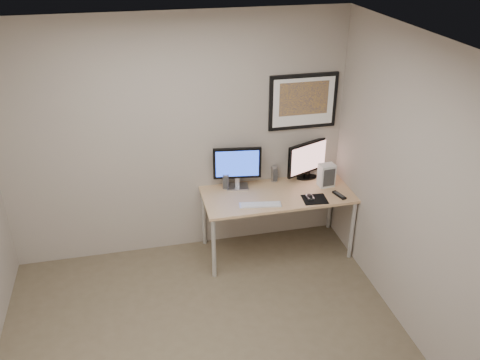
# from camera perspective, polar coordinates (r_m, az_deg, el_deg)

# --- Properties ---
(floor) EXTENTS (3.60, 3.60, 0.00)m
(floor) POSITION_cam_1_polar(r_m,az_deg,el_deg) (4.66, -3.51, -18.83)
(floor) COLOR brown
(floor) RESTS_ON ground
(room) EXTENTS (3.60, 3.60, 3.60)m
(room) POSITION_cam_1_polar(r_m,az_deg,el_deg) (4.05, -5.25, 2.21)
(room) COLOR white
(room) RESTS_ON ground
(desk) EXTENTS (1.60, 0.70, 0.73)m
(desk) POSITION_cam_1_polar(r_m,az_deg,el_deg) (5.48, 4.22, -2.12)
(desk) COLOR #AE7B54
(desk) RESTS_ON floor
(framed_art) EXTENTS (0.75, 0.04, 0.60)m
(framed_art) POSITION_cam_1_polar(r_m,az_deg,el_deg) (5.48, 7.11, 8.74)
(framed_art) COLOR black
(framed_art) RESTS_ON room
(monitor_large) EXTENTS (0.52, 0.20, 0.47)m
(monitor_large) POSITION_cam_1_polar(r_m,az_deg,el_deg) (5.43, -0.32, 1.58)
(monitor_large) COLOR #A5A5A9
(monitor_large) RESTS_ON desk
(monitor_tv) EXTENTS (0.53, 0.25, 0.44)m
(monitor_tv) POSITION_cam_1_polar(r_m,az_deg,el_deg) (5.70, 7.65, 2.34)
(monitor_tv) COLOR black
(monitor_tv) RESTS_ON desk
(speaker_left) EXTENTS (0.09, 0.09, 0.18)m
(speaker_left) POSITION_cam_1_polar(r_m,az_deg,el_deg) (5.49, -1.60, -0.14)
(speaker_left) COLOR #A5A5A9
(speaker_left) RESTS_ON desk
(speaker_right) EXTENTS (0.07, 0.07, 0.18)m
(speaker_right) POSITION_cam_1_polar(r_m,az_deg,el_deg) (5.66, 3.87, 0.71)
(speaker_right) COLOR #A5A5A9
(speaker_right) RESTS_ON desk
(keyboard) EXTENTS (0.44, 0.18, 0.02)m
(keyboard) POSITION_cam_1_polar(r_m,az_deg,el_deg) (5.21, 2.30, -2.78)
(keyboard) COLOR silver
(keyboard) RESTS_ON desk
(mousepad) EXTENTS (0.27, 0.24, 0.00)m
(mousepad) POSITION_cam_1_polar(r_m,az_deg,el_deg) (5.37, 8.38, -2.16)
(mousepad) COLOR black
(mousepad) RESTS_ON desk
(mouse) EXTENTS (0.06, 0.10, 0.04)m
(mouse) POSITION_cam_1_polar(r_m,az_deg,el_deg) (5.38, 7.86, -1.82)
(mouse) COLOR black
(mouse) RESTS_ON mousepad
(remote) EXTENTS (0.10, 0.19, 0.02)m
(remote) POSITION_cam_1_polar(r_m,az_deg,el_deg) (5.48, 11.08, -1.66)
(remote) COLOR black
(remote) RESTS_ON desk
(fan_unit) EXTENTS (0.18, 0.14, 0.26)m
(fan_unit) POSITION_cam_1_polar(r_m,az_deg,el_deg) (5.61, 9.68, 0.53)
(fan_unit) COLOR silver
(fan_unit) RESTS_ON desk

